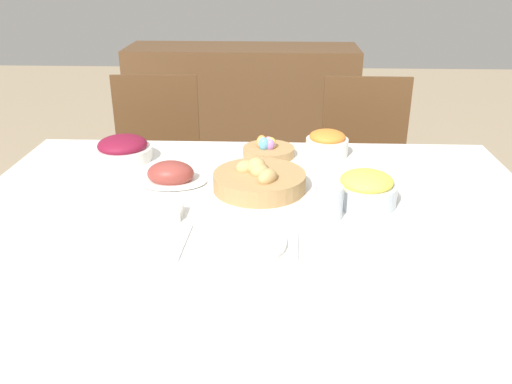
% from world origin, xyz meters
% --- Properties ---
extents(ground_plane, '(12.00, 12.00, 0.00)m').
position_xyz_m(ground_plane, '(0.00, 0.00, 0.00)').
color(ground_plane, tan).
extents(dining_table, '(1.81, 1.05, 0.75)m').
position_xyz_m(dining_table, '(0.00, 0.00, 0.38)').
color(dining_table, silver).
rests_on(dining_table, ground).
extents(chair_far_left, '(0.44, 0.44, 0.93)m').
position_xyz_m(chair_far_left, '(-0.53, 0.87, 0.50)').
color(chair_far_left, brown).
rests_on(chair_far_left, ground).
extents(chair_far_right, '(0.42, 0.42, 0.93)m').
position_xyz_m(chair_far_right, '(0.50, 0.87, 0.50)').
color(chair_far_right, brown).
rests_on(chair_far_right, ground).
extents(sideboard, '(1.44, 0.44, 0.94)m').
position_xyz_m(sideboard, '(-0.16, 1.82, 0.47)').
color(sideboard, brown).
rests_on(sideboard, ground).
extents(bread_basket, '(0.31, 0.31, 0.10)m').
position_xyz_m(bread_basket, '(0.01, 0.04, 0.79)').
color(bread_basket, '#AD8451').
rests_on(bread_basket, dining_table).
extents(egg_basket, '(0.20, 0.20, 0.08)m').
position_xyz_m(egg_basket, '(0.03, 0.36, 0.78)').
color(egg_basket, '#AD8451').
rests_on(egg_basket, dining_table).
extents(ham_platter, '(0.24, 0.17, 0.08)m').
position_xyz_m(ham_platter, '(-0.29, 0.08, 0.78)').
color(ham_platter, white).
rests_on(ham_platter, dining_table).
extents(pineapple_bowl, '(0.19, 0.19, 0.11)m').
position_xyz_m(pineapple_bowl, '(0.34, -0.06, 0.80)').
color(pineapple_bowl, silver).
rests_on(pineapple_bowl, dining_table).
extents(carrot_bowl, '(0.16, 0.16, 0.10)m').
position_xyz_m(carrot_bowl, '(0.26, 0.37, 0.80)').
color(carrot_bowl, white).
rests_on(carrot_bowl, dining_table).
extents(beet_salad_bowl, '(0.22, 0.22, 0.09)m').
position_xyz_m(beet_salad_bowl, '(-0.51, 0.30, 0.79)').
color(beet_salad_bowl, white).
rests_on(beet_salad_bowl, dining_table).
extents(dinner_plate, '(0.25, 0.25, 0.01)m').
position_xyz_m(dinner_plate, '(-0.03, -0.34, 0.76)').
color(dinner_plate, white).
rests_on(dinner_plate, dining_table).
extents(fork, '(0.02, 0.20, 0.00)m').
position_xyz_m(fork, '(-0.18, -0.34, 0.75)').
color(fork, silver).
rests_on(fork, dining_table).
extents(knife, '(0.02, 0.20, 0.00)m').
position_xyz_m(knife, '(0.12, -0.34, 0.75)').
color(knife, silver).
rests_on(knife, dining_table).
extents(spoon, '(0.02, 0.20, 0.00)m').
position_xyz_m(spoon, '(0.15, -0.34, 0.75)').
color(spoon, silver).
rests_on(spoon, dining_table).
extents(drinking_cup, '(0.08, 0.08, 0.10)m').
position_xyz_m(drinking_cup, '(0.22, -0.16, 0.80)').
color(drinking_cup, silver).
rests_on(drinking_cup, dining_table).
extents(butter_dish, '(0.12, 0.07, 0.03)m').
position_xyz_m(butter_dish, '(-0.27, -0.18, 0.77)').
color(butter_dish, white).
rests_on(butter_dish, dining_table).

